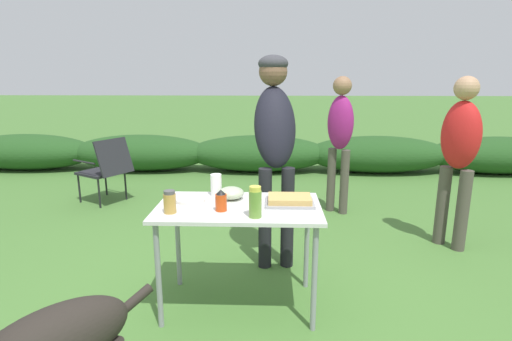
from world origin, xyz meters
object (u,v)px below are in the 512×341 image
at_px(spice_jar, 170,202).
at_px(plate_stack, 191,200).
at_px(paper_cup_stack, 216,185).
at_px(camp_chair_green_behind_table, 106,167).
at_px(mixing_bowl, 231,193).
at_px(standing_person_in_olive_jacket, 459,148).
at_px(folding_table, 239,217).
at_px(hot_sauce_bottle, 221,201).
at_px(food_tray, 290,200).
at_px(standing_person_in_navy_coat, 340,131).
at_px(relish_jar, 255,202).
at_px(standing_person_with_beanie, 275,133).

bearing_deg(spice_jar, plate_stack, 70.27).
height_order(paper_cup_stack, camp_chair_green_behind_table, paper_cup_stack).
relative_size(mixing_bowl, spice_jar, 1.25).
xyz_separation_m(standing_person_in_olive_jacket, camp_chair_green_behind_table, (-3.77, 1.21, -0.49)).
distance_m(plate_stack, standing_person_in_olive_jacket, 2.47).
xyz_separation_m(folding_table, mixing_bowl, (-0.06, 0.15, 0.12)).
bearing_deg(spice_jar, camp_chair_green_behind_table, 120.44).
distance_m(hot_sauce_bottle, spice_jar, 0.32).
bearing_deg(food_tray, spice_jar, -165.17).
relative_size(spice_jar, standing_person_in_navy_coat, 0.09).
xyz_separation_m(folding_table, camp_chair_green_behind_table, (-1.86, 2.28, -0.20)).
bearing_deg(relish_jar, standing_person_in_navy_coat, 68.45).
xyz_separation_m(relish_jar, standing_person_with_beanie, (0.13, 0.95, 0.29)).
bearing_deg(hot_sauce_bottle, paper_cup_stack, 102.83).
xyz_separation_m(paper_cup_stack, standing_person_with_beanie, (0.43, 0.51, 0.31)).
distance_m(food_tray, mixing_bowl, 0.42).
distance_m(food_tray, hot_sauce_bottle, 0.47).
bearing_deg(standing_person_with_beanie, plate_stack, -139.55).
bearing_deg(hot_sauce_bottle, camp_chair_green_behind_table, 126.29).
xyz_separation_m(food_tray, standing_person_in_olive_jacket, (1.57, 1.03, 0.19)).
xyz_separation_m(food_tray, standing_person_in_navy_coat, (0.66, 1.98, 0.20)).
xyz_separation_m(food_tray, mixing_bowl, (-0.41, 0.10, 0.02)).
bearing_deg(food_tray, standing_person_in_navy_coat, 71.52).
distance_m(paper_cup_stack, hot_sauce_bottle, 0.34).
bearing_deg(relish_jar, paper_cup_stack, 124.02).
xyz_separation_m(plate_stack, standing_person_with_beanie, (0.58, 0.66, 0.38)).
bearing_deg(folding_table, relish_jar, -60.69).
distance_m(spice_jar, standing_person_in_olive_jacket, 2.65).
height_order(mixing_bowl, paper_cup_stack, paper_cup_stack).
xyz_separation_m(hot_sauce_bottle, standing_person_in_navy_coat, (1.11, 2.13, 0.16)).
distance_m(food_tray, paper_cup_stack, 0.56).
bearing_deg(spice_jar, standing_person_in_olive_jacket, 27.74).
height_order(standing_person_with_beanie, standing_person_in_olive_jacket, standing_person_with_beanie).
relative_size(mixing_bowl, paper_cup_stack, 1.16).
xyz_separation_m(folding_table, spice_jar, (-0.42, -0.15, 0.15)).
distance_m(mixing_bowl, standing_person_in_olive_jacket, 2.19).
height_order(plate_stack, standing_person_with_beanie, standing_person_with_beanie).
distance_m(hot_sauce_bottle, relish_jar, 0.25).
xyz_separation_m(folding_table, paper_cup_stack, (-0.18, 0.23, 0.16)).
bearing_deg(food_tray, mixing_bowl, 165.57).
relative_size(food_tray, mixing_bowl, 1.79).
bearing_deg(spice_jar, relish_jar, -6.07).
height_order(food_tray, spice_jar, spice_jar).
height_order(relish_jar, spice_jar, relish_jar).
bearing_deg(standing_person_in_olive_jacket, standing_person_with_beanie, -115.00).
distance_m(folding_table, spice_jar, 0.48).
relative_size(hot_sauce_bottle, standing_person_in_olive_jacket, 0.09).
bearing_deg(hot_sauce_bottle, relish_jar, -26.12).
bearing_deg(mixing_bowl, food_tray, -14.43).
height_order(spice_jar, camp_chair_green_behind_table, spice_jar).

